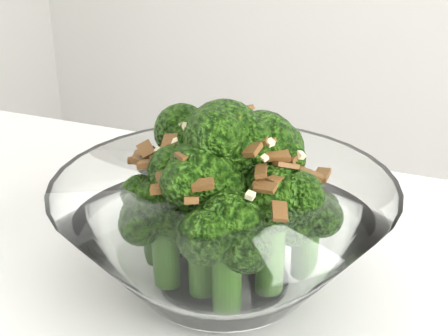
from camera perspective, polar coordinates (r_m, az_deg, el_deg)
The scene contains 1 object.
broccoli_dish at distance 0.46m, azimuth -0.01°, elevation -4.93°, with size 0.25×0.25×0.15m.
Camera 1 is at (0.30, -0.05, 1.03)m, focal length 50.00 mm.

